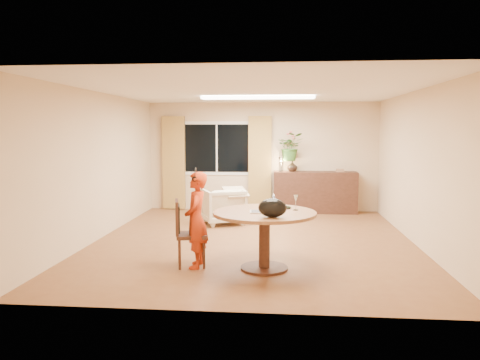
# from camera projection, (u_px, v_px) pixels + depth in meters

# --- Properties ---
(floor) EXTENTS (6.50, 6.50, 0.00)m
(floor) POSITION_uv_depth(u_px,v_px,m) (254.00, 241.00, 8.18)
(floor) COLOR brown
(floor) RESTS_ON ground
(ceiling) EXTENTS (6.50, 6.50, 0.00)m
(ceiling) POSITION_uv_depth(u_px,v_px,m) (254.00, 90.00, 7.91)
(ceiling) COLOR white
(ceiling) RESTS_ON wall_back
(wall_back) EXTENTS (5.50, 0.00, 5.50)m
(wall_back) POSITION_uv_depth(u_px,v_px,m) (262.00, 157.00, 11.26)
(wall_back) COLOR tan
(wall_back) RESTS_ON floor
(wall_left) EXTENTS (0.00, 6.50, 6.50)m
(wall_left) POSITION_uv_depth(u_px,v_px,m) (99.00, 166.00, 8.30)
(wall_left) COLOR tan
(wall_left) RESTS_ON floor
(wall_right) EXTENTS (0.00, 6.50, 6.50)m
(wall_right) POSITION_uv_depth(u_px,v_px,m) (418.00, 168.00, 7.79)
(wall_right) COLOR tan
(wall_right) RESTS_ON floor
(window) EXTENTS (1.70, 0.03, 1.30)m
(window) POSITION_uv_depth(u_px,v_px,m) (217.00, 148.00, 11.32)
(window) COLOR white
(window) RESTS_ON wall_back
(curtain_left) EXTENTS (0.55, 0.08, 2.25)m
(curtain_left) POSITION_uv_depth(u_px,v_px,m) (174.00, 163.00, 11.38)
(curtain_left) COLOR brown
(curtain_left) RESTS_ON wall_back
(curtain_right) EXTENTS (0.55, 0.08, 2.25)m
(curtain_right) POSITION_uv_depth(u_px,v_px,m) (260.00, 163.00, 11.19)
(curtain_right) COLOR brown
(curtain_right) RESTS_ON wall_back
(ceiling_panel) EXTENTS (2.20, 0.35, 0.05)m
(ceiling_panel) POSITION_uv_depth(u_px,v_px,m) (258.00, 98.00, 9.10)
(ceiling_panel) COLOR white
(ceiling_panel) RESTS_ON ceiling
(dining_table) EXTENTS (1.43, 1.43, 0.81)m
(dining_table) POSITION_uv_depth(u_px,v_px,m) (264.00, 224.00, 6.45)
(dining_table) COLOR brown
(dining_table) RESTS_ON floor
(dining_chair) EXTENTS (0.54, 0.51, 0.95)m
(dining_chair) POSITION_uv_depth(u_px,v_px,m) (191.00, 233.00, 6.63)
(dining_chair) COLOR #321B10
(dining_chair) RESTS_ON floor
(child) EXTENTS (0.51, 0.35, 1.35)m
(child) POSITION_uv_depth(u_px,v_px,m) (196.00, 220.00, 6.55)
(child) COLOR red
(child) RESTS_ON floor
(laptop) EXTENTS (0.40, 0.28, 0.25)m
(laptop) POSITION_uv_depth(u_px,v_px,m) (263.00, 203.00, 6.36)
(laptop) COLOR #B7B7BC
(laptop) RESTS_ON dining_table
(tumbler) EXTENTS (0.09, 0.09, 0.11)m
(tumbler) POSITION_uv_depth(u_px,v_px,m) (270.00, 204.00, 6.73)
(tumbler) COLOR white
(tumbler) RESTS_ON dining_table
(wine_glass) EXTENTS (0.10, 0.10, 0.22)m
(wine_glass) POSITION_uv_depth(u_px,v_px,m) (296.00, 202.00, 6.53)
(wine_glass) COLOR white
(wine_glass) RESTS_ON dining_table
(pot_lid) EXTENTS (0.26, 0.26, 0.04)m
(pot_lid) POSITION_uv_depth(u_px,v_px,m) (283.00, 207.00, 6.71)
(pot_lid) COLOR white
(pot_lid) RESTS_ON dining_table
(handbag) EXTENTS (0.38, 0.23, 0.25)m
(handbag) POSITION_uv_depth(u_px,v_px,m) (272.00, 208.00, 5.98)
(handbag) COLOR black
(handbag) RESTS_ON dining_table
(armchair) EXTENTS (1.05, 1.06, 0.74)m
(armchair) POSITION_uv_depth(u_px,v_px,m) (223.00, 206.00, 9.68)
(armchair) COLOR beige
(armchair) RESTS_ON floor
(throw) EXTENTS (0.63, 0.68, 0.03)m
(throw) POSITION_uv_depth(u_px,v_px,m) (236.00, 188.00, 9.55)
(throw) COLOR beige
(throw) RESTS_ON armchair
(sideboard) EXTENTS (1.93, 0.47, 0.97)m
(sideboard) POSITION_uv_depth(u_px,v_px,m) (315.00, 192.00, 11.00)
(sideboard) COLOR #321B10
(sideboard) RESTS_ON floor
(vase) EXTENTS (0.28, 0.28, 0.25)m
(vase) POSITION_uv_depth(u_px,v_px,m) (292.00, 166.00, 10.98)
(vase) COLOR black
(vase) RESTS_ON sideboard
(bouquet) EXTENTS (0.62, 0.55, 0.66)m
(bouquet) POSITION_uv_depth(u_px,v_px,m) (291.00, 147.00, 10.94)
(bouquet) COLOR #2F6124
(bouquet) RESTS_ON vase
(book_stack) EXTENTS (0.19, 0.15, 0.08)m
(book_stack) POSITION_uv_depth(u_px,v_px,m) (340.00, 170.00, 10.89)
(book_stack) COLOR #865C44
(book_stack) RESTS_ON sideboard
(desk_lamp) EXTENTS (0.16, 0.16, 0.36)m
(desk_lamp) POSITION_uv_depth(u_px,v_px,m) (281.00, 164.00, 10.95)
(desk_lamp) COLOR black
(desk_lamp) RESTS_ON sideboard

